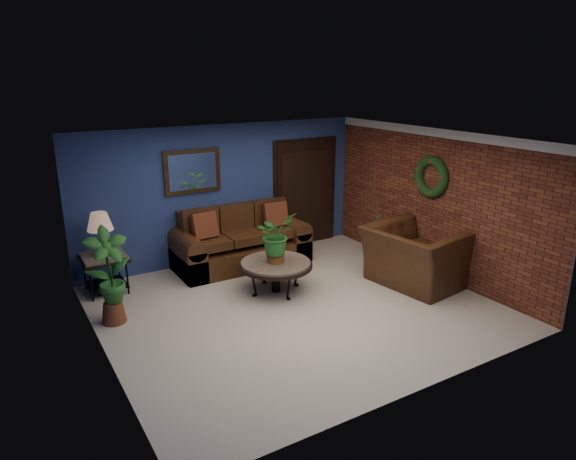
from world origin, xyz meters
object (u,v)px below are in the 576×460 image
sofa (239,245)px  side_chair (269,227)px  table_lamp (100,229)px  coffee_table (276,265)px  end_table (104,263)px  armchair (415,256)px

sofa → side_chair: 0.68m
sofa → table_lamp: bearing=-179.0°
coffee_table → table_lamp: (-2.33, 1.39, 0.61)m
end_table → table_lamp: 0.57m
coffee_table → side_chair: size_ratio=1.13×
coffee_table → end_table: end_table is taller
end_table → side_chair: 3.02m
side_chair → armchair: (1.43, -2.39, -0.10)m
sofa → coffee_table: bearing=-92.1°
sofa → coffee_table: (-0.05, -1.43, 0.09)m
coffee_table → end_table: (-2.33, 1.39, 0.04)m
sofa → end_table: size_ratio=3.50×
table_lamp → armchair: size_ratio=0.45×
coffee_table → sofa: bearing=87.9°
coffee_table → armchair: (2.12, -0.92, 0.04)m
coffee_table → table_lamp: size_ratio=1.77×
sofa → end_table: sofa is taller
end_table → coffee_table: bearing=-30.8°
coffee_table → side_chair: side_chair is taller
side_chair → sofa: bearing=-169.5°
table_lamp → armchair: bearing=-27.4°
coffee_table → table_lamp: bearing=149.2°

